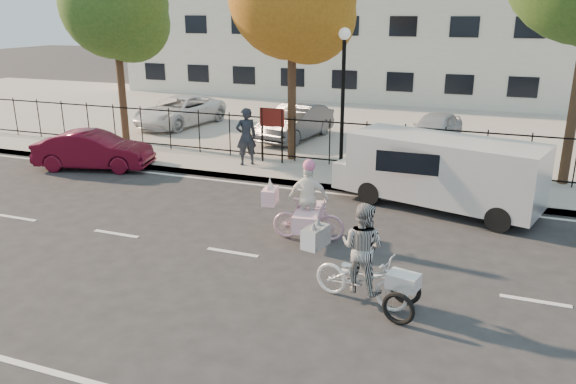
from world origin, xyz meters
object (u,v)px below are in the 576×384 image
at_px(lot_car_d, 435,129).
at_px(lot_car_c, 295,122).
at_px(red_sedan, 94,150).
at_px(pedestrian, 246,137).
at_px(unicorn_bike, 307,210).
at_px(zebra_trike, 362,265).
at_px(lamppost, 343,74).
at_px(white_van, 440,170).
at_px(lot_car_b, 179,111).

bearing_deg(lot_car_d, lot_car_c, -160.44).
relative_size(red_sedan, pedestrian, 2.00).
height_order(unicorn_bike, red_sedan, unicorn_bike).
bearing_deg(red_sedan, zebra_trike, -133.31).
bearing_deg(lamppost, red_sedan, -163.37).
relative_size(white_van, lot_car_b, 1.23).
xyz_separation_m(red_sedan, lot_car_b, (-0.82, 6.69, 0.17)).
xyz_separation_m(white_van, lot_car_b, (-11.79, 6.69, -0.25)).
height_order(zebra_trike, lot_car_c, zebra_trike).
xyz_separation_m(lamppost, lot_car_c, (-2.84, 3.58, -2.30)).
bearing_deg(lot_car_c, pedestrian, -82.83).
relative_size(unicorn_bike, lot_car_d, 0.53).
xyz_separation_m(zebra_trike, pedestrian, (-5.59, 7.33, 0.37)).
distance_m(lamppost, lot_car_d, 5.62).
height_order(lot_car_b, lot_car_c, lot_car_c).
relative_size(red_sedan, lot_car_b, 0.82).
distance_m(white_van, lot_car_d, 6.88).
height_order(pedestrian, lot_car_c, pedestrian).
xyz_separation_m(lamppost, unicorn_bike, (0.75, -5.53, -2.42)).
bearing_deg(zebra_trike, unicorn_bike, 49.70).
distance_m(pedestrian, lot_car_c, 4.18).
xyz_separation_m(lamppost, red_sedan, (-7.70, -2.30, -2.50)).
bearing_deg(pedestrian, lamppost, 150.33).
xyz_separation_m(lamppost, lot_car_d, (2.37, 4.52, -2.36)).
relative_size(unicorn_bike, pedestrian, 1.01).
bearing_deg(pedestrian, lot_car_c, -133.13).
height_order(red_sedan, lot_car_b, lot_car_b).
bearing_deg(red_sedan, white_van, -104.65).
bearing_deg(lot_car_c, lot_car_b, -178.39).
bearing_deg(red_sedan, lot_car_b, -7.70).
bearing_deg(red_sedan, pedestrian, -84.53).
bearing_deg(zebra_trike, lot_car_d, 13.24).
height_order(zebra_trike, white_van, white_van).
height_order(red_sedan, lot_car_d, lot_car_d).
height_order(unicorn_bike, pedestrian, pedestrian).
relative_size(zebra_trike, white_van, 0.39).
height_order(lamppost, lot_car_d, lamppost).
bearing_deg(lamppost, lot_car_d, 62.32).
bearing_deg(white_van, lot_car_c, 151.41).
relative_size(unicorn_bike, red_sedan, 0.51).
relative_size(zebra_trike, unicorn_bike, 1.15).
bearing_deg(lot_car_b, red_sedan, -74.61).
height_order(unicorn_bike, lot_car_b, unicorn_bike).
distance_m(red_sedan, lot_car_c, 7.64).
distance_m(red_sedan, lot_car_b, 6.74).
xyz_separation_m(red_sedan, lot_car_c, (4.86, 5.88, 0.20)).
bearing_deg(unicorn_bike, white_van, -47.29).
bearing_deg(lamppost, lot_car_b, 152.75).
relative_size(zebra_trike, lot_car_c, 0.54).
relative_size(zebra_trike, red_sedan, 0.58).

